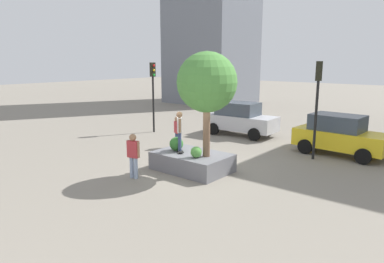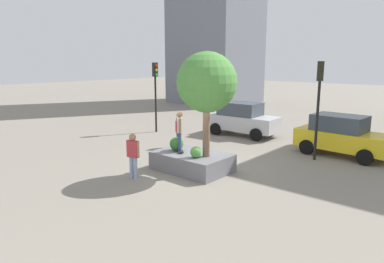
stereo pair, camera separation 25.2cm
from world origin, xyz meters
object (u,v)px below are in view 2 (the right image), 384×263
(taxi_cab, at_px, (341,135))
(traffic_light_median, at_px, (155,85))
(planter_ledge, at_px, (192,162))
(sedan_parked, at_px, (242,119))
(skateboarder, at_px, (180,128))
(skateboard, at_px, (180,150))
(bystander_watching, at_px, (178,130))
(plaza_tree, at_px, (207,83))
(traffic_light_corner, at_px, (319,93))
(passerby_with_bag, at_px, (133,153))

(taxi_cab, height_order, traffic_light_median, traffic_light_median)
(planter_ledge, height_order, taxi_cab, taxi_cab)
(sedan_parked, xyz_separation_m, traffic_light_median, (-4.66, -2.66, 1.95))
(sedan_parked, bearing_deg, skateboarder, -77.00)
(skateboarder, bearing_deg, planter_ledge, 17.68)
(skateboard, relative_size, traffic_light_median, 0.18)
(skateboard, xyz_separation_m, bystander_watching, (-2.53, 2.65, 0.15))
(skateboard, height_order, skateboarder, skateboarder)
(plaza_tree, height_order, skateboard, plaza_tree)
(planter_ledge, height_order, bystander_watching, bystander_watching)
(sedan_parked, bearing_deg, traffic_light_median, -150.32)
(sedan_parked, height_order, taxi_cab, sedan_parked)
(planter_ledge, bearing_deg, traffic_light_corner, 56.44)
(skateboard, height_order, passerby_with_bag, passerby_with_bag)
(taxi_cab, bearing_deg, planter_ledge, -121.35)
(plaza_tree, distance_m, traffic_light_corner, 5.47)
(traffic_light_corner, distance_m, bystander_watching, 7.00)
(planter_ledge, height_order, passerby_with_bag, passerby_with_bag)
(traffic_light_corner, xyz_separation_m, bystander_watching, (-6.26, -2.35, -2.07))
(skateboard, relative_size, sedan_parked, 0.18)
(passerby_with_bag, distance_m, bystander_watching, 5.07)
(skateboarder, distance_m, sedan_parked, 7.64)
(planter_ledge, xyz_separation_m, taxi_cab, (3.85, 6.32, 0.62))
(plaza_tree, height_order, sedan_parked, plaza_tree)
(skateboard, xyz_separation_m, passerby_with_bag, (-0.56, -2.02, 0.22))
(sedan_parked, relative_size, traffic_light_median, 1.01)
(skateboarder, bearing_deg, skateboard, -135.00)
(passerby_with_bag, bearing_deg, bystander_watching, 112.82)
(skateboarder, height_order, taxi_cab, skateboarder)
(passerby_with_bag, relative_size, bystander_watching, 1.07)
(sedan_parked, bearing_deg, skateboard, -77.00)
(skateboarder, relative_size, taxi_cab, 0.38)
(plaza_tree, distance_m, skateboarder, 2.27)
(traffic_light_corner, xyz_separation_m, passerby_with_bag, (-4.29, -7.02, -2.01))
(traffic_light_median, bearing_deg, passerby_with_bag, -49.38)
(taxi_cab, bearing_deg, traffic_light_median, -170.84)
(sedan_parked, height_order, passerby_with_bag, sedan_parked)
(skateboarder, xyz_separation_m, sedan_parked, (-1.71, 7.41, -0.72))
(taxi_cab, height_order, passerby_with_bag, taxi_cab)
(planter_ledge, distance_m, traffic_light_corner, 6.38)
(traffic_light_corner, relative_size, traffic_light_median, 1.02)
(skateboard, bearing_deg, skateboarder, 45.00)
(skateboard, relative_size, bystander_watching, 0.47)
(bystander_watching, bearing_deg, skateboarder, -46.39)
(plaza_tree, bearing_deg, taxi_cab, 63.78)
(planter_ledge, height_order, traffic_light_median, traffic_light_median)
(skateboarder, height_order, traffic_light_median, traffic_light_median)
(planter_ledge, relative_size, taxi_cab, 0.72)
(plaza_tree, distance_m, sedan_parked, 8.26)
(plaza_tree, height_order, traffic_light_median, plaza_tree)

